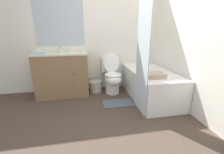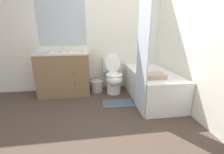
{
  "view_description": "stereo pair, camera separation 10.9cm",
  "coord_description": "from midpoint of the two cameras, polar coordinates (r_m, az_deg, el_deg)",
  "views": [
    {
      "loc": [
        -0.35,
        -1.69,
        1.3
      ],
      "look_at": [
        0.12,
        0.74,
        0.53
      ],
      "focal_mm": 24.0,
      "sensor_mm": 36.0,
      "label": 1
    },
    {
      "loc": [
        -0.24,
        -1.71,
        1.3
      ],
      "look_at": [
        0.12,
        0.74,
        0.53
      ],
      "focal_mm": 24.0,
      "sensor_mm": 36.0,
      "label": 2
    }
  ],
  "objects": [
    {
      "name": "ground_plane",
      "position": [
        2.16,
        -0.85,
        -19.77
      ],
      "size": [
        14.0,
        14.0,
        0.0
      ],
      "primitive_type": "plane",
      "color": "#47382D"
    },
    {
      "name": "wall_back",
      "position": [
        3.39,
        -6.16,
        16.27
      ],
      "size": [
        8.0,
        0.06,
        2.5
      ],
      "color": "white",
      "rests_on": "ground_plane"
    },
    {
      "name": "wall_right",
      "position": [
        3.01,
        22.82,
        14.95
      ],
      "size": [
        0.05,
        2.65,
        2.5
      ],
      "color": "white",
      "rests_on": "ground_plane"
    },
    {
      "name": "vanity_cabinet",
      "position": [
        3.25,
        -19.17,
        1.08
      ],
      "size": [
        1.04,
        0.56,
        0.89
      ],
      "color": "olive",
      "rests_on": "ground_plane"
    },
    {
      "name": "sink_faucet",
      "position": [
        3.34,
        -19.54,
        9.72
      ],
      "size": [
        0.14,
        0.12,
        0.12
      ],
      "color": "silver",
      "rests_on": "vanity_cabinet"
    },
    {
      "name": "toilet",
      "position": [
        3.22,
        -0.92,
        0.22
      ],
      "size": [
        0.4,
        0.62,
        0.83
      ],
      "color": "white",
      "rests_on": "ground_plane"
    },
    {
      "name": "bathtub",
      "position": [
        3.07,
        13.37,
        -2.72
      ],
      "size": [
        0.75,
        1.47,
        0.55
      ],
      "color": "white",
      "rests_on": "ground_plane"
    },
    {
      "name": "shower_curtain",
      "position": [
        2.34,
        10.35,
        9.64
      ],
      "size": [
        0.01,
        0.49,
        2.0
      ],
      "color": "silver",
      "rests_on": "ground_plane"
    },
    {
      "name": "wastebasket",
      "position": [
        3.35,
        -7.21,
        -3.53
      ],
      "size": [
        0.28,
        0.28,
        0.24
      ],
      "color": "#B7B2A8",
      "rests_on": "ground_plane"
    },
    {
      "name": "tissue_box",
      "position": [
        3.14,
        -18.94,
        9.51
      ],
      "size": [
        0.14,
        0.15,
        0.11
      ],
      "color": "silver",
      "rests_on": "vanity_cabinet"
    },
    {
      "name": "soap_dispenser",
      "position": [
        3.07,
        -12.39,
        10.32
      ],
      "size": [
        0.05,
        0.05,
        0.15
      ],
      "color": "silver",
      "rests_on": "vanity_cabinet"
    },
    {
      "name": "hand_towel_folded",
      "position": [
        3.08,
        -26.95,
        8.2
      ],
      "size": [
        0.25,
        0.15,
        0.06
      ],
      "color": "silver",
      "rests_on": "vanity_cabinet"
    },
    {
      "name": "bath_towel_folded",
      "position": [
        2.57,
        14.56,
        0.66
      ],
      "size": [
        0.34,
        0.25,
        0.08
      ],
      "color": "tan",
      "rests_on": "bathtub"
    },
    {
      "name": "bath_mat",
      "position": [
        2.83,
        1.14,
        -9.99
      ],
      "size": [
        0.56,
        0.32,
        0.02
      ],
      "color": "#4C5660",
      "rests_on": "ground_plane"
    }
  ]
}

